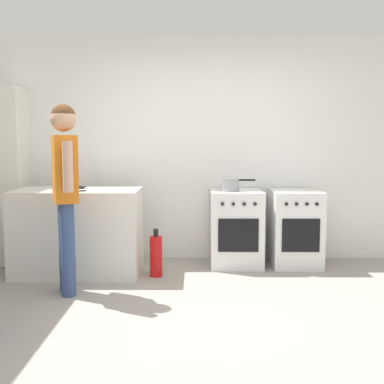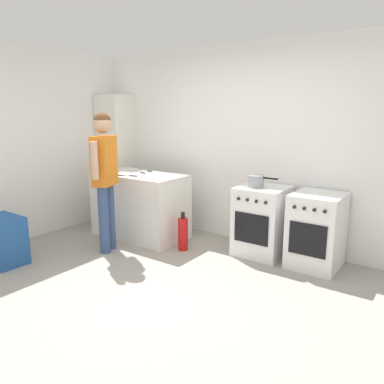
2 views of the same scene
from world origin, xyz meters
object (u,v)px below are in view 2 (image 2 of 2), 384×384
Objects in this scene: fire_extinguisher at (183,234)px; recycling_crate_upper at (1,229)px; oven_right at (316,230)px; knife_chef at (140,172)px; knife_carving at (146,171)px; oven_left at (262,221)px; knife_utility at (124,175)px; person at (105,169)px; recycling_crate_lower at (4,252)px; pot at (256,181)px; knife_paring at (131,176)px; larder_cabinet at (117,158)px.

fire_extinguisher is 2.14m from recycling_crate_upper.
knife_chef is (-2.44, -0.28, 0.48)m from oven_right.
knife_carving is (-2.47, -0.14, 0.48)m from oven_right.
knife_utility reaches higher than oven_left.
oven_left reaches higher than fire_extinguisher.
oven_right is 1.62m from fire_extinguisher.
person is (0.16, -0.91, 0.15)m from knife_carving.
knife_carving is 0.63× the size of recycling_crate_lower.
pot is 1.73m from knife_carving.
knife_carving is (-1.80, -0.14, 0.48)m from oven_left.
pot reaches higher than knife_carving.
knife_carving is at bearing 74.93° from recycling_crate_upper.
knife_chef is at bearing -172.66° from pot.
knife_carving is (-0.16, 0.45, -0.00)m from knife_paring.
oven_left is 2.22× the size of pot.
knife_chef is 1.91m from recycling_crate_upper.
recycling_crate_upper is (-1.45, -1.56, 0.20)m from fire_extinguisher.
oven_left and oven_right have the same top height.
knife_paring is 1.04m from fire_extinguisher.
oven_right is 3.66× the size of knife_utility.
person is (-2.31, -1.05, 0.63)m from oven_right.
pot is 1.27× the size of knife_chef.
knife_paring is at bearing -34.52° from larder_cabinet.
pot is 1.76m from knife_utility.
larder_cabinet reaches higher than knife_chef.
knife_utility is at bearing -160.48° from oven_left.
pot is 2.58m from larder_cabinet.
person is at bearing -147.43° from oven_left.
oven_right is at bearing 4.93° from pot.
knife_carving is at bearing 159.85° from fire_extinguisher.
pot is 1.14m from fire_extinguisher.
fire_extinguisher is at bearing -20.15° from knife_carving.
oven_right is at bearing -0.00° from oven_left.
recycling_crate_upper reaches higher than fire_extinguisher.
person is 3.33× the size of recycling_crate_lower.
recycling_crate_lower is (-2.32, -2.04, -0.29)m from oven_left.
knife_utility is at bearing -163.97° from knife_paring.
pot is 0.22× the size of person.
knife_paring is 0.48m from knife_carving.
recycling_crate_upper is (-0.68, -0.99, -0.63)m from person.
larder_cabinet is (-1.01, 1.15, -0.05)m from person.
fire_extinguisher is 0.25× the size of larder_cabinet.
oven_left is 0.51m from pot.
oven_right is at bearing 17.26° from fire_extinguisher.
knife_utility is 0.45× the size of recycling_crate_upper.
recycling_crate_upper is at bearing -145.61° from oven_right.
larder_cabinet is at bearing 145.48° from knife_paring.
larder_cabinet is (-1.78, 0.58, 0.78)m from fire_extinguisher.
knife_chef is 1.15m from fire_extinguisher.
knife_carving reaches higher than fire_extinguisher.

